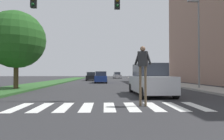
{
  "coord_description": "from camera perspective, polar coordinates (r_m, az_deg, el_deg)",
  "views": [
    {
      "loc": [
        -0.2,
        1.04,
        1.35
      ],
      "look_at": [
        0.64,
        21.66,
        1.73
      ],
      "focal_mm": 30.34,
      "sensor_mm": 36.0,
      "label": 1
    }
  ],
  "objects": [
    {
      "name": "sedan_distant",
      "position": [
        36.26,
        -6.26,
        -1.99
      ],
      "size": [
        1.85,
        4.54,
        1.62
      ],
      "color": "black",
      "rests_on": "ground_plane"
    },
    {
      "name": "median_strip",
      "position": [
        28.01,
        -17.85,
        -3.62
      ],
      "size": [
        3.68,
        64.0,
        0.15
      ],
      "primitive_type": "cube",
      "color": "#2D5B28",
      "rests_on": "ground_plane"
    },
    {
      "name": "tree_mid",
      "position": [
        17.26,
        -26.87,
        8.13
      ],
      "size": [
        4.59,
        4.59,
        6.23
      ],
      "color": "#4C3823",
      "rests_on": "median_strip"
    },
    {
      "name": "ground_plane",
      "position": [
        29.0,
        -1.93,
        -3.73
      ],
      "size": [
        140.0,
        140.0,
        0.0
      ],
      "primitive_type": "plane",
      "color": "#2D2D30"
    },
    {
      "name": "street_lamp_right",
      "position": [
        17.89,
        24.42,
        9.48
      ],
      "size": [
        1.02,
        0.24,
        7.5
      ],
      "color": "slate",
      "rests_on": "sidewalk_right"
    },
    {
      "name": "crosswalk",
      "position": [
        7.78,
        -0.84,
        -11.03
      ],
      "size": [
        7.65,
        2.2,
        0.01
      ],
      "color": "silver",
      "rests_on": "ground_plane"
    },
    {
      "name": "sedan_midblock",
      "position": [
        27.55,
        -3.29,
        -2.28
      ],
      "size": [
        1.8,
        4.6,
        1.65
      ],
      "color": "navy",
      "rests_on": "ground_plane"
    },
    {
      "name": "sedan_far_horizon",
      "position": [
        52.27,
        1.55,
        -1.66
      ],
      "size": [
        2.17,
        4.25,
        1.75
      ],
      "color": "#B7B7BC",
      "rests_on": "ground_plane"
    },
    {
      "name": "suv_crossing",
      "position": [
        12.2,
        11.32,
        -3.01
      ],
      "size": [
        2.11,
        4.66,
        1.97
      ],
      "color": "#B7B7BC",
      "rests_on": "ground_plane"
    },
    {
      "name": "traffic_light_gantry",
      "position": [
        10.81,
        -23.03,
        14.95
      ],
      "size": [
        7.86,
        0.3,
        6.0
      ],
      "color": "gold",
      "rests_on": "median_strip"
    },
    {
      "name": "sidewalk_right",
      "position": [
        28.31,
        15.25,
        -3.61
      ],
      "size": [
        3.0,
        64.0,
        0.15
      ],
      "primitive_type": "cube",
      "color": "#9E9991",
      "rests_on": "ground_plane"
    },
    {
      "name": "pedestrian_performer",
      "position": [
        7.96,
        9.27,
        1.19
      ],
      "size": [
        0.7,
        0.43,
        2.49
      ],
      "color": "brown",
      "rests_on": "ground_plane"
    }
  ]
}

